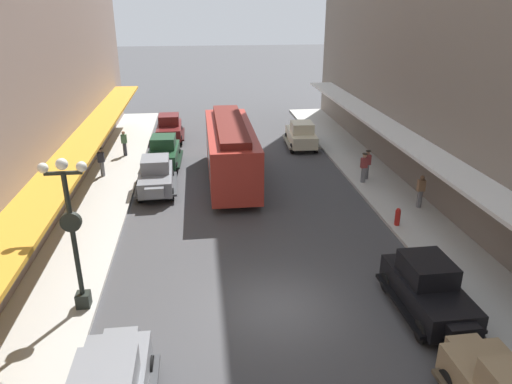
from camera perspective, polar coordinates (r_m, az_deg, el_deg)
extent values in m
plane|color=#424244|center=(16.48, 2.56, -13.69)|extent=(200.00, 200.00, 0.00)
cube|color=#B7B5AD|center=(17.08, -23.97, -14.12)|extent=(3.00, 60.00, 0.15)
cube|color=#B7B5AD|center=(19.00, 25.92, -10.60)|extent=(3.00, 60.00, 0.15)
cube|color=orange|center=(15.85, -27.67, -5.36)|extent=(1.80, 54.00, 0.16)
cube|color=black|center=(16.83, 19.87, -11.29)|extent=(1.76, 3.93, 0.80)
cube|color=black|center=(16.63, 19.81, -8.67)|extent=(1.47, 1.72, 0.70)
cube|color=#8C9EA8|center=(16.63, 19.81, -8.67)|extent=(1.40, 1.69, 0.42)
cube|color=black|center=(15.31, 23.52, -15.29)|extent=(0.94, 0.38, 0.52)
cube|color=black|center=(17.43, 22.57, -11.73)|extent=(0.30, 3.51, 0.12)
cube|color=black|center=(16.61, 16.73, -12.66)|extent=(0.30, 3.51, 0.12)
cylinder|color=black|center=(16.47, 24.42, -14.53)|extent=(0.23, 0.68, 0.68)
cylinder|color=black|center=(15.73, 19.23, -15.53)|extent=(0.23, 0.68, 0.68)
cylinder|color=black|center=(18.39, 20.08, -9.76)|extent=(0.23, 0.68, 0.68)
cylinder|color=black|center=(17.73, 15.36, -10.39)|extent=(0.23, 0.68, 0.68)
cube|color=#193D23|center=(30.03, -10.98, 4.41)|extent=(1.85, 3.96, 0.80)
cube|color=#193D23|center=(30.06, -11.04, 5.92)|extent=(1.50, 1.75, 0.70)
cube|color=#8C9EA8|center=(30.06, -11.04, 5.92)|extent=(1.43, 1.72, 0.42)
cube|color=#193D23|center=(28.00, -11.41, 3.20)|extent=(0.95, 0.40, 0.52)
cube|color=black|center=(30.03, -9.13, 3.90)|extent=(0.37, 3.52, 0.12)
cube|color=black|center=(30.25, -12.73, 3.76)|extent=(0.37, 3.52, 0.12)
cylinder|color=black|center=(28.78, -9.59, 2.90)|extent=(0.25, 0.69, 0.68)
cylinder|color=black|center=(28.97, -12.77, 2.78)|extent=(0.25, 0.69, 0.68)
cylinder|color=black|center=(31.37, -9.22, 4.52)|extent=(0.25, 0.69, 0.68)
cylinder|color=black|center=(31.54, -12.15, 4.41)|extent=(0.25, 0.69, 0.68)
cube|color=#591919|center=(35.76, -10.32, 7.29)|extent=(1.75, 3.92, 0.80)
cube|color=#591919|center=(35.83, -10.39, 8.54)|extent=(1.46, 1.72, 0.70)
cube|color=#8C9EA8|center=(35.83, -10.39, 8.54)|extent=(1.39, 1.68, 0.42)
cube|color=#591919|center=(33.69, -10.46, 6.46)|extent=(0.94, 0.37, 0.52)
cube|color=black|center=(35.81, -8.76, 6.87)|extent=(0.28, 3.51, 0.12)
cube|color=black|center=(35.90, -11.81, 6.70)|extent=(0.28, 3.51, 0.12)
cylinder|color=black|center=(34.51, -9.02, 6.15)|extent=(0.23, 0.68, 0.68)
cylinder|color=black|center=(34.60, -11.70, 6.00)|extent=(0.23, 0.68, 0.68)
cylinder|color=black|center=(37.15, -8.95, 7.28)|extent=(0.23, 0.68, 0.68)
cylinder|color=black|center=(37.23, -11.46, 7.15)|extent=(0.23, 0.68, 0.68)
cube|color=slate|center=(25.98, -11.86, 1.55)|extent=(1.84, 3.96, 0.80)
cube|color=slate|center=(25.97, -11.97, 3.29)|extent=(1.50, 1.75, 0.70)
cube|color=#8C9EA8|center=(25.97, -11.97, 3.29)|extent=(1.43, 1.71, 0.42)
cube|color=slate|center=(23.98, -12.06, -0.09)|extent=(0.95, 0.39, 0.52)
cube|color=#393A3D|center=(26.05, -9.72, 1.02)|extent=(0.36, 3.52, 0.12)
cube|color=#393A3D|center=(26.17, -13.88, 0.77)|extent=(0.36, 3.52, 0.12)
cylinder|color=black|center=(24.81, -10.05, -0.29)|extent=(0.24, 0.69, 0.68)
cylinder|color=black|center=(24.92, -13.76, -0.50)|extent=(0.24, 0.69, 0.68)
cylinder|color=black|center=(27.36, -10.00, 1.85)|extent=(0.24, 0.69, 0.68)
cylinder|color=black|center=(27.46, -13.37, 1.65)|extent=(0.24, 0.69, 0.68)
cube|color=#997F5B|center=(14.86, 23.56, -16.57)|extent=(0.94, 0.38, 0.52)
cylinder|color=black|center=(14.28, 21.95, -20.41)|extent=(0.24, 0.68, 0.68)
cylinder|color=black|center=(15.06, 27.60, -18.96)|extent=(0.24, 0.68, 0.68)
cube|color=slate|center=(12.23, -17.78, -20.87)|extent=(1.44, 1.70, 0.70)
cube|color=#8C9EA8|center=(12.23, -17.78, -20.87)|extent=(1.37, 1.67, 0.42)
cube|color=slate|center=(14.46, -15.80, -16.56)|extent=(0.94, 0.36, 0.52)
cylinder|color=black|center=(14.33, -19.43, -19.82)|extent=(0.22, 0.68, 0.68)
cylinder|color=black|center=(14.05, -12.60, -19.92)|extent=(0.22, 0.68, 0.68)
cube|color=beige|center=(33.56, 5.41, 6.58)|extent=(1.87, 3.97, 0.80)
cube|color=beige|center=(33.13, 5.52, 7.71)|extent=(1.51, 1.76, 0.70)
cube|color=#8C9EA8|center=(33.13, 5.52, 7.71)|extent=(1.44, 1.72, 0.42)
cube|color=beige|center=(35.58, 4.85, 7.57)|extent=(0.95, 0.40, 0.52)
cube|color=#6D6856|center=(33.50, 3.78, 6.03)|extent=(0.39, 3.52, 0.12)
cube|color=#6D6856|center=(33.82, 6.98, 6.07)|extent=(0.39, 3.52, 0.12)
cylinder|color=black|center=(34.84, 3.70, 6.53)|extent=(0.25, 0.69, 0.68)
cylinder|color=black|center=(35.10, 6.33, 6.55)|extent=(0.25, 0.69, 0.68)
cylinder|color=black|center=(32.25, 4.36, 5.23)|extent=(0.25, 0.69, 0.68)
cylinder|color=black|center=(32.53, 7.18, 5.27)|extent=(0.25, 0.69, 0.68)
cube|color=#A52D23|center=(26.74, -3.07, 4.88)|extent=(2.50, 9.60, 2.70)
cube|color=#5B1913|center=(26.33, -3.14, 8.06)|extent=(1.50, 8.64, 0.36)
cube|color=#8C9EA8|center=(26.61, -3.09, 5.85)|extent=(2.53, 8.83, 0.95)
cube|color=black|center=(29.95, -3.40, 3.65)|extent=(2.00, 1.20, 0.40)
cube|color=black|center=(24.56, -2.53, -0.54)|extent=(2.00, 1.20, 0.40)
cube|color=black|center=(17.14, -19.95, -12.01)|extent=(0.44, 0.44, 0.50)
cylinder|color=black|center=(16.00, -21.03, -4.97)|extent=(0.16, 0.16, 4.20)
cube|color=black|center=(15.22, -22.09, 2.11)|extent=(1.10, 0.10, 0.10)
sphere|color=white|center=(15.32, -24.17, 2.63)|extent=(0.32, 0.32, 0.32)
sphere|color=white|center=(15.02, -20.17, 2.87)|extent=(0.32, 0.32, 0.32)
sphere|color=white|center=(15.13, -22.24, 3.11)|extent=(0.36, 0.36, 0.36)
cylinder|color=black|center=(15.79, -21.27, -3.35)|extent=(0.64, 0.18, 0.64)
cylinder|color=silver|center=(15.88, -21.19, -3.20)|extent=(0.56, 0.02, 0.56)
cylinder|color=#B21E19|center=(22.40, 16.58, -2.97)|extent=(0.24, 0.24, 0.70)
sphere|color=#B21E19|center=(22.25, 16.68, -2.11)|extent=(0.20, 0.20, 0.20)
cylinder|color=slate|center=(28.84, -17.91, 2.65)|extent=(0.24, 0.24, 0.85)
cube|color=#26262D|center=(28.62, -18.07, 3.98)|extent=(0.36, 0.22, 0.56)
sphere|color=#9E7051|center=(28.51, -18.17, 4.74)|extent=(0.22, 0.22, 0.22)
cylinder|color=black|center=(28.48, -18.19, 4.97)|extent=(0.28, 0.28, 0.04)
cylinder|color=slate|center=(24.62, 18.98, -0.78)|extent=(0.24, 0.24, 0.85)
cube|color=#8C6647|center=(24.37, 19.18, 0.75)|extent=(0.36, 0.22, 0.56)
sphere|color=brown|center=(24.24, 19.30, 1.63)|extent=(0.22, 0.22, 0.22)
cylinder|color=slate|center=(27.16, 12.70, 2.01)|extent=(0.24, 0.24, 0.85)
cube|color=maroon|center=(26.93, 12.82, 3.42)|extent=(0.36, 0.22, 0.56)
sphere|color=tan|center=(26.81, 12.90, 4.23)|extent=(0.22, 0.22, 0.22)
cylinder|color=black|center=(26.77, 12.92, 4.48)|extent=(0.28, 0.28, 0.04)
cylinder|color=slate|center=(27.72, 13.09, 2.39)|extent=(0.24, 0.24, 0.85)
cube|color=maroon|center=(27.50, 13.21, 3.77)|extent=(0.36, 0.22, 0.56)
sphere|color=#9E7051|center=(27.38, 13.29, 4.57)|extent=(0.22, 0.22, 0.22)
cylinder|color=black|center=(27.34, 13.31, 4.81)|extent=(0.28, 0.28, 0.04)
cylinder|color=#2D2D33|center=(32.30, -15.42, 4.96)|extent=(0.24, 0.24, 0.85)
cube|color=#4C724C|center=(32.11, -15.54, 6.16)|extent=(0.36, 0.22, 0.56)
sphere|color=#9E7051|center=(32.01, -15.61, 6.84)|extent=(0.22, 0.22, 0.22)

